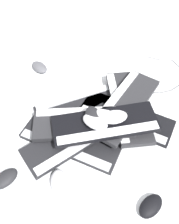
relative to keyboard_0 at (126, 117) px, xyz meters
name	(u,v)px	position (x,y,z in m)	size (l,w,h in m)	color
ground_plane	(96,132)	(-0.15, -0.06, -0.01)	(3.20, 3.20, 0.00)	white
keyboard_0	(126,117)	(0.00, 0.00, 0.00)	(0.45, 0.37, 0.03)	black
keyboard_1	(81,106)	(-0.21, 0.09, 0.00)	(0.46, 0.26, 0.03)	black
keyboard_2	(70,141)	(-0.27, -0.10, 0.00)	(0.45, 0.35, 0.03)	black
keyboard_3	(73,138)	(-0.26, -0.11, 0.03)	(0.46, 0.35, 0.03)	black
keyboard_4	(128,106)	(0.01, 0.05, 0.03)	(0.15, 0.44, 0.03)	#232326
keyboard_5	(125,105)	(-0.01, 0.03, 0.06)	(0.40, 0.44, 0.03)	#232326
keyboard_6	(84,123)	(-0.20, -0.05, 0.06)	(0.45, 0.18, 0.03)	#232326
keyboard_7	(105,124)	(-0.12, -0.09, 0.09)	(0.45, 0.19, 0.03)	black
mouse_0	(94,117)	(-0.16, -0.07, 0.13)	(0.11, 0.07, 0.04)	black
mouse_1	(114,117)	(-0.08, -0.09, 0.13)	(0.11, 0.07, 0.04)	silver
mouse_2	(5,179)	(-0.54, -0.25, 0.01)	(0.11, 0.07, 0.04)	black
mouse_3	(151,206)	(0.01, -0.42, 0.01)	(0.11, 0.07, 0.04)	black
mouse_4	(59,182)	(-0.33, -0.29, 0.01)	(0.11, 0.07, 0.04)	#B7B7BC
mouse_5	(39,67)	(-0.41, 0.39, 0.01)	(0.11, 0.07, 0.04)	#4C4C51
mouse_6	(95,122)	(-0.16, -0.10, 0.13)	(0.11, 0.07, 0.04)	#B7B7BC
mouse_7	(102,116)	(-0.13, -0.07, 0.13)	(0.11, 0.07, 0.04)	silver
cable_0	(167,77)	(0.28, 0.26, -0.01)	(0.30, 0.33, 0.01)	#59595B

